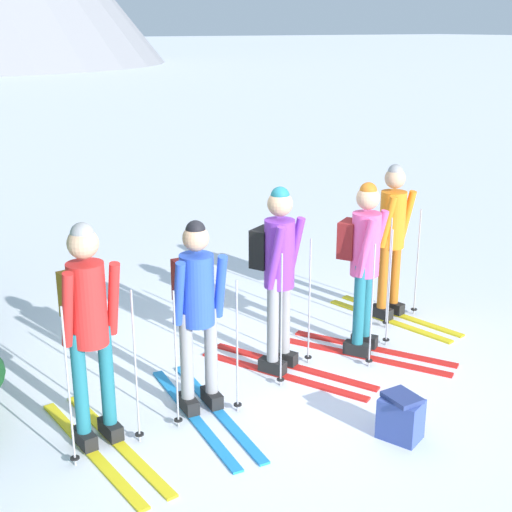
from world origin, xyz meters
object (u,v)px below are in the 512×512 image
(skier_in_blue, at_px, (197,307))
(skier_in_orange, at_px, (392,235))
(skier_in_pink, at_px, (364,259))
(backpack_on_snow_front, at_px, (401,417))
(skier_in_purple, at_px, (278,269))
(skier_in_red, at_px, (89,323))

(skier_in_blue, height_order, skier_in_orange, skier_in_orange)
(skier_in_pink, xyz_separation_m, backpack_on_snow_front, (-0.72, -1.40, -0.80))
(skier_in_pink, relative_size, backpack_on_snow_front, 4.49)
(skier_in_pink, bearing_deg, backpack_on_snow_front, -117.11)
(skier_in_orange, bearing_deg, skier_in_purple, -165.82)
(skier_in_red, xyz_separation_m, skier_in_pink, (2.81, 0.22, -0.04))
(skier_in_purple, bearing_deg, skier_in_blue, -164.01)
(skier_in_purple, relative_size, backpack_on_snow_front, 4.59)
(backpack_on_snow_front, bearing_deg, skier_in_pink, 62.89)
(skier_in_blue, bearing_deg, skier_in_red, -176.86)
(skier_in_orange, xyz_separation_m, backpack_on_snow_front, (-1.56, -1.95, -0.77))
(skier_in_red, relative_size, skier_in_purple, 1.01)
(skier_in_orange, height_order, backpack_on_snow_front, skier_in_orange)
(skier_in_red, relative_size, skier_in_orange, 1.03)
(skier_in_red, relative_size, skier_in_blue, 1.01)
(skier_in_blue, distance_m, skier_in_pink, 1.89)
(skier_in_purple, distance_m, skier_in_pink, 0.92)
(skier_in_pink, height_order, backpack_on_snow_front, skier_in_pink)
(skier_in_purple, xyz_separation_m, skier_in_orange, (1.76, 0.45, -0.05))
(skier_in_orange, relative_size, backpack_on_snow_front, 4.48)
(skier_in_blue, relative_size, skier_in_pink, 1.03)
(skier_in_red, height_order, skier_in_blue, skier_in_red)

